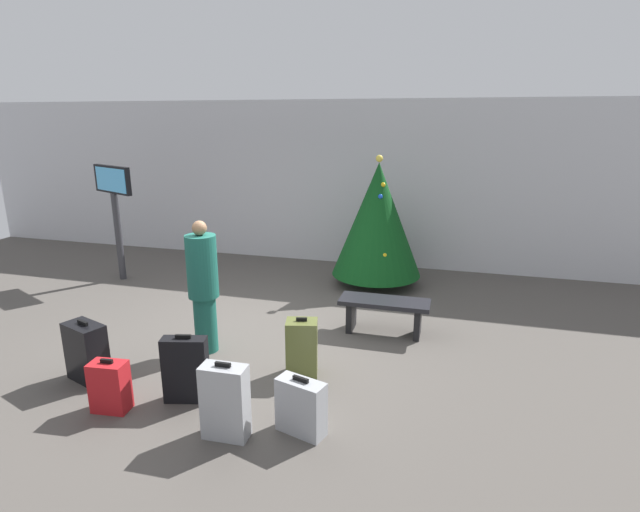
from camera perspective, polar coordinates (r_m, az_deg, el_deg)
ground_plane at (r=6.79m, az=-9.14°, el=-9.40°), size 16.00×16.00×0.00m
back_wall at (r=10.04m, az=0.04°, el=8.46°), size 16.00×0.20×3.20m
holiday_tree at (r=8.53m, az=6.64°, el=4.19°), size 1.54×1.54×2.27m
flight_info_kiosk at (r=9.48m, az=-22.63°, el=6.10°), size 1.02×0.52×2.06m
waiting_bench at (r=6.81m, az=7.42°, el=-6.07°), size 1.22×0.44×0.48m
traveller_0 at (r=6.24m, az=-13.32°, el=-3.24°), size 0.47×0.47×1.68m
suitcase_0 at (r=5.53m, az=-23.07°, el=-13.68°), size 0.38×0.25×0.56m
suitcase_1 at (r=5.72m, az=-2.10°, el=-10.53°), size 0.40×0.34×0.70m
suitcase_2 at (r=4.79m, az=-2.21°, el=-16.99°), size 0.50×0.32×0.58m
suitcase_3 at (r=5.41m, az=-15.23°, el=-12.51°), size 0.49×0.28×0.74m
suitcase_4 at (r=6.18m, az=-25.31°, el=-9.99°), size 0.54×0.41×0.71m
suitcase_5 at (r=4.77m, az=-10.89°, el=-16.19°), size 0.43×0.22×0.75m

